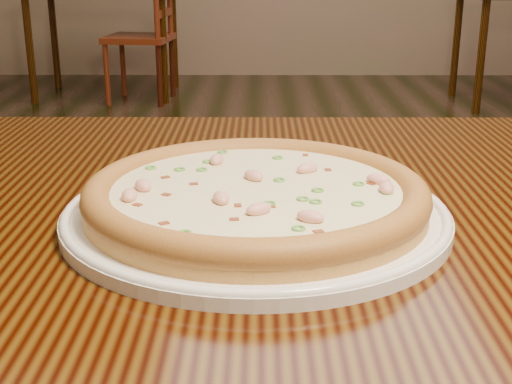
{
  "coord_description": "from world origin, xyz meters",
  "views": [
    {
      "loc": [
        -0.45,
        -1.5,
        1.0
      ],
      "look_at": [
        -0.45,
        -0.87,
        0.78
      ],
      "focal_mm": 50.0,
      "sensor_mm": 36.0,
      "label": 1
    }
  ],
  "objects_px": {
    "plate": "(256,213)",
    "chair_b": "(147,37)",
    "hero_table": "(369,292)",
    "pizza": "(256,195)",
    "bg_table_left": "(103,2)"
  },
  "relations": [
    {
      "from": "pizza",
      "to": "hero_table",
      "type": "bearing_deg",
      "value": 22.65
    },
    {
      "from": "bg_table_left",
      "to": "chair_b",
      "type": "bearing_deg",
      "value": -33.81
    },
    {
      "from": "plate",
      "to": "pizza",
      "type": "distance_m",
      "value": 0.02
    },
    {
      "from": "plate",
      "to": "bg_table_left",
      "type": "bearing_deg",
      "value": 103.71
    },
    {
      "from": "plate",
      "to": "chair_b",
      "type": "height_order",
      "value": "chair_b"
    },
    {
      "from": "hero_table",
      "to": "plate",
      "type": "distance_m",
      "value": 0.17
    },
    {
      "from": "bg_table_left",
      "to": "chair_b",
      "type": "distance_m",
      "value": 0.45
    },
    {
      "from": "pizza",
      "to": "chair_b",
      "type": "height_order",
      "value": "chair_b"
    },
    {
      "from": "hero_table",
      "to": "pizza",
      "type": "distance_m",
      "value": 0.18
    },
    {
      "from": "plate",
      "to": "chair_b",
      "type": "xyz_separation_m",
      "value": [
        -0.77,
        4.27,
        -0.32
      ]
    },
    {
      "from": "hero_table",
      "to": "plate",
      "type": "relative_size",
      "value": 3.28
    },
    {
      "from": "bg_table_left",
      "to": "chair_b",
      "type": "height_order",
      "value": "chair_b"
    },
    {
      "from": "plate",
      "to": "hero_table",
      "type": "bearing_deg",
      "value": 22.62
    },
    {
      "from": "pizza",
      "to": "bg_table_left",
      "type": "distance_m",
      "value": 4.62
    },
    {
      "from": "hero_table",
      "to": "plate",
      "type": "height_order",
      "value": "plate"
    }
  ]
}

